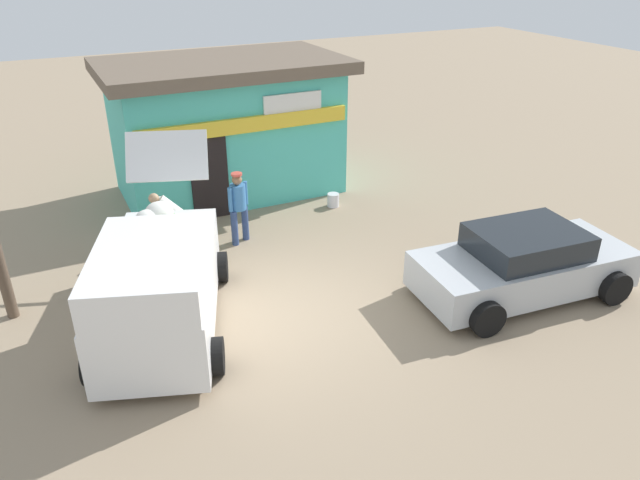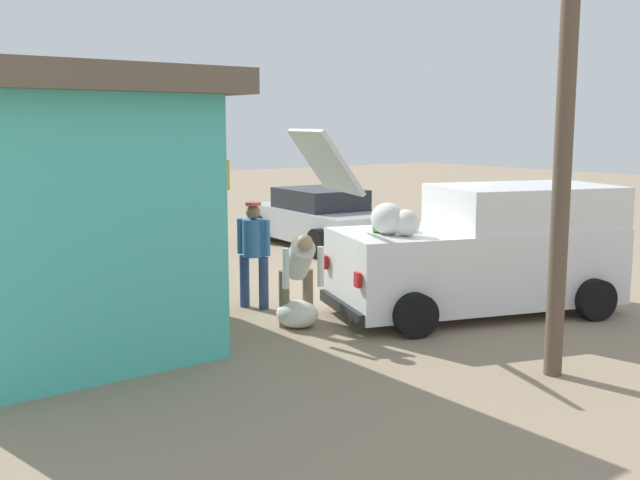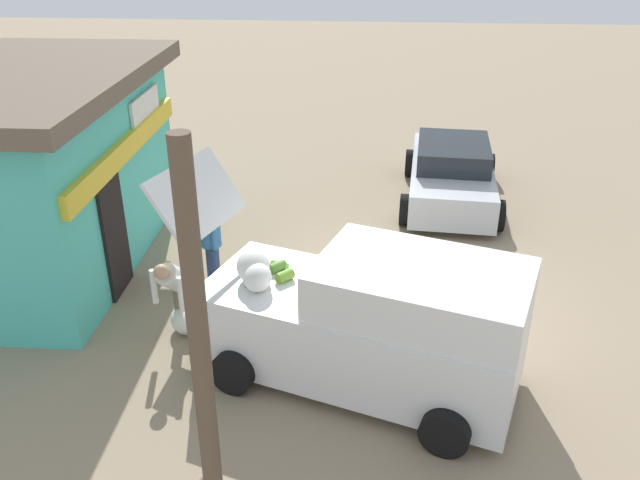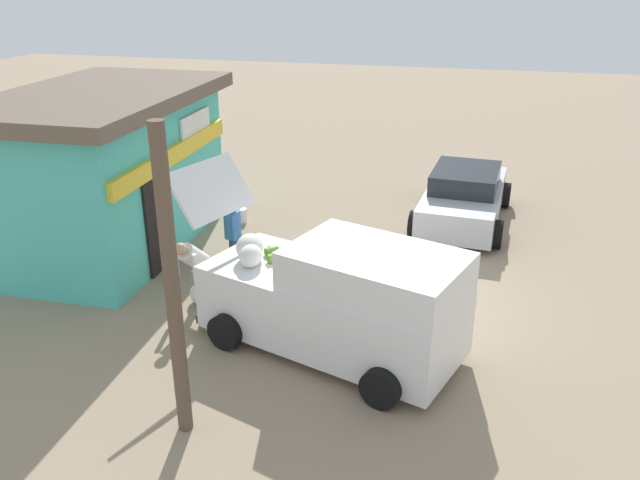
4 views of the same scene
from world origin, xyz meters
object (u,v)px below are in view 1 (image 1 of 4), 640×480
object	(u,v)px
unloaded_banana_pile	(181,244)
parked_sedan	(523,264)
storefront_bar	(226,126)
customer_bending	(171,216)
delivery_van	(160,283)
vendor_standing	(238,203)
paint_bucket	(333,200)

from	to	relation	value
unloaded_banana_pile	parked_sedan	bearing A→B (deg)	-39.28
storefront_bar	parked_sedan	bearing A→B (deg)	-65.63
storefront_bar	customer_bending	world-z (taller)	storefront_bar
storefront_bar	delivery_van	xyz separation A→B (m)	(-3.03, -5.79, -0.83)
vendor_standing	customer_bending	bearing A→B (deg)	173.49
vendor_standing	delivery_van	bearing A→B (deg)	-130.46
storefront_bar	customer_bending	distance (m)	3.81
customer_bending	unloaded_banana_pile	world-z (taller)	customer_bending
customer_bending	paint_bucket	xyz separation A→B (m)	(4.22, 0.74, -0.67)
vendor_standing	unloaded_banana_pile	bearing A→B (deg)	174.90
delivery_van	unloaded_banana_pile	distance (m)	3.03
vendor_standing	storefront_bar	bearing A→B (deg)	76.32
paint_bucket	parked_sedan	bearing A→B (deg)	-75.31
vendor_standing	customer_bending	distance (m)	1.46
storefront_bar	delivery_van	world-z (taller)	storefront_bar
delivery_van	customer_bending	bearing A→B (deg)	73.73
delivery_van	customer_bending	size ratio (longest dim) A/B	3.69
storefront_bar	parked_sedan	distance (m)	8.30
paint_bucket	delivery_van	bearing A→B (deg)	-144.73
delivery_van	vendor_standing	size ratio (longest dim) A/B	3.09
unloaded_banana_pile	vendor_standing	bearing A→B (deg)	-5.10
vendor_standing	paint_bucket	world-z (taller)	vendor_standing
vendor_standing	unloaded_banana_pile	size ratio (longest dim) A/B	1.93
vendor_standing	customer_bending	xyz separation A→B (m)	(-1.44, 0.16, -0.10)
parked_sedan	customer_bending	world-z (taller)	customer_bending
vendor_standing	customer_bending	world-z (taller)	vendor_standing
delivery_van	customer_bending	xyz separation A→B (m)	(0.82, 2.83, -0.10)
parked_sedan	vendor_standing	size ratio (longest dim) A/B	2.59
delivery_van	paint_bucket	world-z (taller)	delivery_van
parked_sedan	vendor_standing	distance (m)	6.03
storefront_bar	paint_bucket	bearing A→B (deg)	-47.85
customer_bending	paint_bucket	size ratio (longest dim) A/B	4.05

